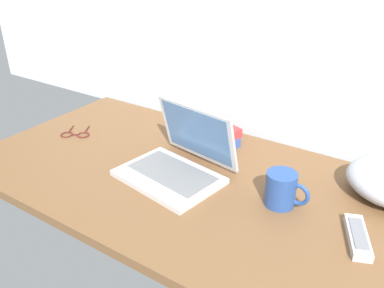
# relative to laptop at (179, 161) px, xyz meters

# --- Properties ---
(desk) EXTENTS (1.60, 0.76, 0.03)m
(desk) POSITION_rel_laptop_xyz_m (0.10, 0.00, -0.06)
(desk) COLOR brown
(desk) RESTS_ON ground
(laptop) EXTENTS (0.35, 0.32, 0.21)m
(laptop) POSITION_rel_laptop_xyz_m (0.00, 0.00, 0.00)
(laptop) COLOR silver
(laptop) RESTS_ON desk
(coffee_mug) EXTENTS (0.13, 0.09, 0.10)m
(coffee_mug) POSITION_rel_laptop_xyz_m (0.34, 0.02, 0.01)
(coffee_mug) COLOR #26478C
(coffee_mug) RESTS_ON desk
(remote_control_near) EXTENTS (0.10, 0.17, 0.02)m
(remote_control_near) POSITION_rel_laptop_xyz_m (0.56, -0.02, -0.03)
(remote_control_near) COLOR #B7B7B7
(remote_control_near) RESTS_ON desk
(eyeglasses) EXTENTS (0.13, 0.14, 0.01)m
(eyeglasses) POSITION_rel_laptop_xyz_m (-0.50, 0.01, -0.04)
(eyeglasses) COLOR #591E19
(eyeglasses) RESTS_ON desk
(book_stack) EXTENTS (0.22, 0.19, 0.07)m
(book_stack) POSITION_rel_laptop_xyz_m (-0.03, 0.24, -0.01)
(book_stack) COLOR #334C99
(book_stack) RESTS_ON desk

